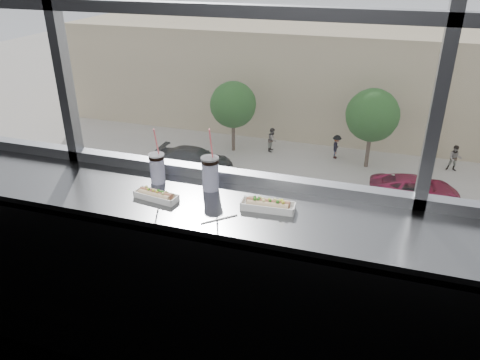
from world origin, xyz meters
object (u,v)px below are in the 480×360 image
(hotdog_tray_right, at_px, (268,205))
(car_near_b, at_px, (226,228))
(car_near_a, at_px, (106,208))
(pedestrian_a, at_px, (272,137))
(soda_cup_left, at_px, (157,167))
(pedestrian_b, at_px, (337,145))
(loose_straw, at_px, (219,219))
(pedestrian_c, at_px, (455,156))
(wrapper, at_px, (157,193))
(car_near_c, at_px, (344,249))
(hotdog_tray_left, at_px, (156,195))
(tree_left, at_px, (233,105))
(soda_cup_right, at_px, (210,172))
(car_far_a, at_px, (195,156))
(car_far_b, at_px, (415,185))
(tree_center, at_px, (372,115))

(hotdog_tray_right, xyz_separation_m, car_near_b, (-6.07, 16.26, -11.01))
(car_near_a, relative_size, pedestrian_a, 3.03)
(soda_cup_left, xyz_separation_m, pedestrian_b, (-1.72, 28.97, -11.13))
(car_near_b, bearing_deg, loose_straw, -165.47)
(pedestrian_c, bearing_deg, loose_straw, -100.63)
(hotdog_tray_right, height_order, pedestrian_a, hotdog_tray_right)
(wrapper, bearing_deg, car_near_b, 108.58)
(loose_straw, relative_size, pedestrian_b, 0.09)
(car_near_c, distance_m, car_near_b, 5.67)
(hotdog_tray_right, distance_m, soda_cup_left, 0.67)
(car_near_b, relative_size, pedestrian_b, 3.10)
(hotdog_tray_left, xyz_separation_m, pedestrian_a, (-6.42, 29.10, -11.04))
(hotdog_tray_right, xyz_separation_m, pedestrian_a, (-7.00, 29.03, -11.04))
(pedestrian_a, height_order, tree_left, tree_left)
(pedestrian_c, bearing_deg, pedestrian_a, -178.52)
(car_near_a, relative_size, pedestrian_b, 3.08)
(soda_cup_right, height_order, loose_straw, soda_cup_right)
(car_far_a, distance_m, car_near_b, 9.42)
(car_near_a, xyz_separation_m, tree_left, (3.01, 12.00, 2.38))
(car_near_a, relative_size, tree_left, 1.22)
(hotdog_tray_left, relative_size, pedestrian_b, 0.12)
(hotdog_tray_right, bearing_deg, wrapper, 179.34)
(pedestrian_b, bearing_deg, car_far_b, -133.13)
(soda_cup_left, xyz_separation_m, car_far_a, (-10.38, 24.15, -11.16))
(pedestrian_c, bearing_deg, hotdog_tray_right, -100.32)
(soda_cup_right, xyz_separation_m, car_far_b, (3.12, 24.14, -11.20))
(hotdog_tray_right, relative_size, car_near_a, 0.04)
(loose_straw, height_order, car_near_a, loose_straw)
(car_near_a, bearing_deg, soda_cup_left, -139.64)
(pedestrian_a, distance_m, tree_left, 3.73)
(soda_cup_left, height_order, car_far_a, soda_cup_left)
(soda_cup_left, xyz_separation_m, pedestrian_a, (-6.34, 28.91, -11.11))
(soda_cup_right, height_order, pedestrian_c, soda_cup_right)
(hotdog_tray_left, relative_size, pedestrian_a, 0.12)
(hotdog_tray_left, height_order, car_near_b, hotdog_tray_left)
(soda_cup_left, relative_size, car_near_b, 0.05)
(loose_straw, xyz_separation_m, car_near_a, (-12.55, 16.42, -10.99))
(soda_cup_right, xyz_separation_m, tree_center, (0.14, 28.14, -8.53))
(hotdog_tray_right, distance_m, car_near_a, 23.41)
(hotdog_tray_left, bearing_deg, tree_center, 97.95)
(tree_left, bearing_deg, car_near_b, -73.01)
(hotdog_tray_left, bearing_deg, soda_cup_right, 48.92)
(car_far_a, distance_m, tree_center, 11.84)
(hotdog_tray_left, xyz_separation_m, loose_straw, (0.38, -0.09, -0.02))
(car_near_c, xyz_separation_m, tree_center, (0.19, 12.00, 2.56))
(pedestrian_a, bearing_deg, pedestrian_b, -89.32)
(pedestrian_c, relative_size, pedestrian_b, 1.04)
(loose_straw, xyz_separation_m, car_far_b, (2.96, 24.42, -11.10))
(wrapper, height_order, car_near_a, wrapper)
(hotdog_tray_left, distance_m, car_near_b, 20.44)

